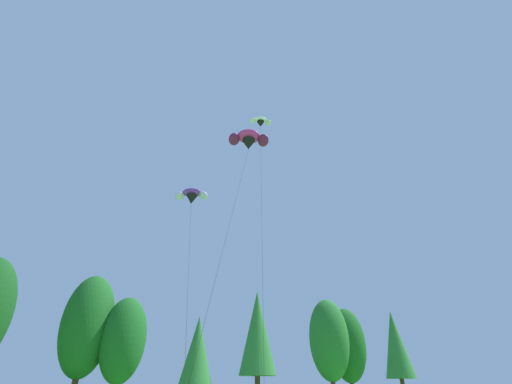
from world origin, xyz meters
The scene contains 10 objects.
treeline_tree_e centered at (-6.25, 51.35, 8.60)m, with size 5.64×5.64×14.21m.
treeline_tree_f centered at (-2.32, 49.76, 7.11)m, with size 4.97×4.97×11.74m.
treeline_tree_g centered at (6.67, 50.20, 6.52)m, with size 3.89×3.89×10.41m.
treeline_tree_h centered at (14.14, 48.48, 8.83)m, with size 4.70×4.70×14.08m.
treeline_tree_i centered at (25.45, 48.03, 8.46)m, with size 5.57×5.57×13.97m.
treeline_tree_j centered at (30.84, 50.46, 8.20)m, with size 5.46×5.46×13.55m.
treeline_tree_k centered at (42.18, 51.40, 8.97)m, with size 4.75×4.75×14.31m.
parafoil_kite_high_purple centered at (0.44, 37.73, 20.47)m, with size 6.26×18.44×19.75m.
parafoil_kite_mid_white centered at (4.23, 28.99, 25.69)m, with size 4.97×7.75×24.62m.
parafoil_kite_far_magenta centered at (2.19, 27.53, 21.75)m, with size 8.07×8.19×21.06m.
Camera 1 is at (-9.26, 4.29, 2.16)m, focal length 25.20 mm.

